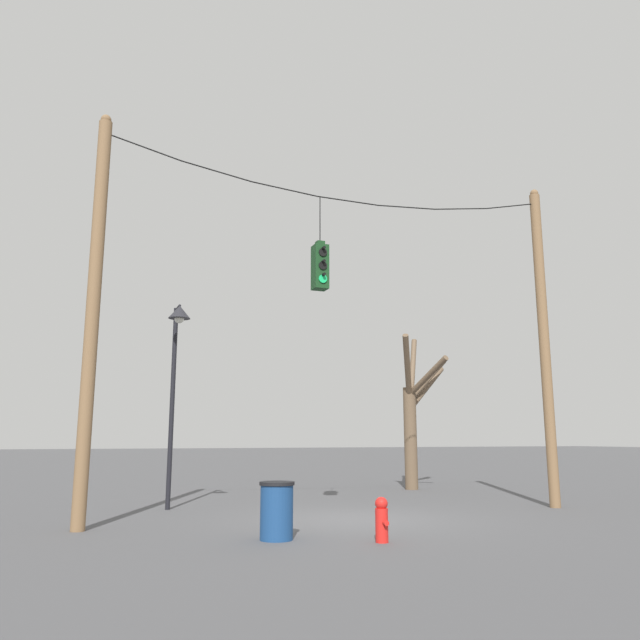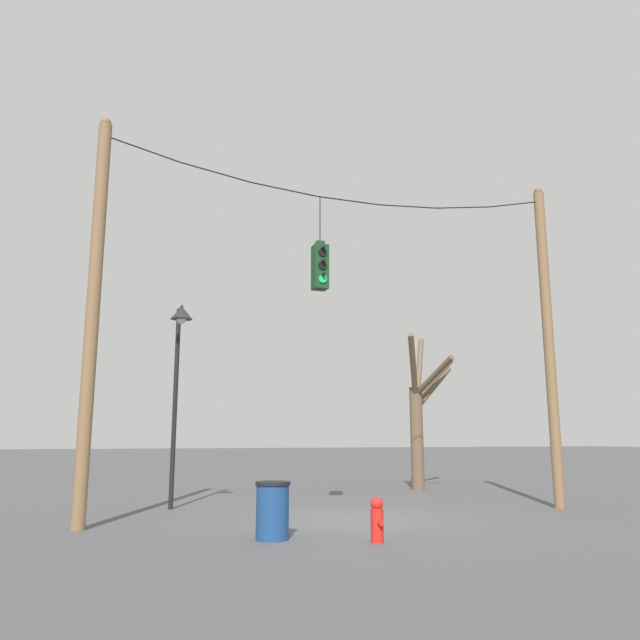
{
  "view_description": "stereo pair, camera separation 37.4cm",
  "coord_description": "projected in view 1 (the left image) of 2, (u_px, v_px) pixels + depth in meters",
  "views": [
    {
      "loc": [
        -5.87,
        -12.93,
        1.74
      ],
      "look_at": [
        -0.75,
        0.3,
        4.44
      ],
      "focal_mm": 35.0,
      "sensor_mm": 36.0,
      "label": 1
    },
    {
      "loc": [
        -5.52,
        -13.06,
        1.74
      ],
      "look_at": [
        -0.75,
        0.3,
        4.44
      ],
      "focal_mm": 35.0,
      "sensor_mm": 36.0,
      "label": 2
    }
  ],
  "objects": [
    {
      "name": "ground_plane",
      "position": [
        357.0,
        519.0,
        13.61
      ],
      "size": [
        200.0,
        200.0,
        0.0
      ],
      "primitive_type": "plane",
      "color": "#4C4C4F"
    },
    {
      "name": "utility_pole_left",
      "position": [
        93.0,
        311.0,
        12.66
      ],
      "size": [
        0.27,
        0.27,
        8.62
      ],
      "color": "brown",
      "rests_on": "ground_plane"
    },
    {
      "name": "utility_pole_right",
      "position": [
        544.0,
        342.0,
        16.71
      ],
      "size": [
        0.27,
        0.27,
        8.62
      ],
      "color": "brown",
      "rests_on": "ground_plane"
    },
    {
      "name": "span_wire",
      "position": [
        348.0,
        191.0,
        15.33
      ],
      "size": [
        11.42,
        0.03,
        0.76
      ],
      "color": "black"
    },
    {
      "name": "traffic_light_near_right_pole",
      "position": [
        320.0,
        266.0,
        14.69
      ],
      "size": [
        0.34,
        0.58,
        2.3
      ],
      "color": "#143819"
    },
    {
      "name": "street_lamp",
      "position": [
        177.0,
        348.0,
        15.88
      ],
      "size": [
        0.56,
        0.95,
        5.12
      ],
      "color": "black",
      "rests_on": "ground_plane"
    },
    {
      "name": "bare_tree",
      "position": [
        415.0,
        411.0,
        22.16
      ],
      "size": [
        3.34,
        3.57,
        5.54
      ],
      "color": "brown",
      "rests_on": "ground_plane"
    },
    {
      "name": "fire_hydrant",
      "position": [
        382.0,
        519.0,
        10.66
      ],
      "size": [
        0.22,
        0.3,
        0.75
      ],
      "color": "red",
      "rests_on": "ground_plane"
    },
    {
      "name": "trash_bin",
      "position": [
        277.0,
        510.0,
        10.94
      ],
      "size": [
        0.62,
        0.62,
        0.99
      ],
      "color": "navy",
      "rests_on": "ground_plane"
    }
  ]
}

